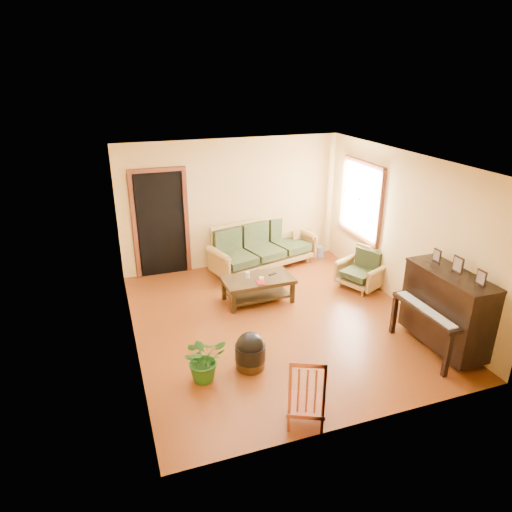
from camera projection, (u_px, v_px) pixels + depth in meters
name	position (u px, v px, depth m)	size (l,w,h in m)	color
floor	(277.00, 320.00, 7.46)	(5.00, 5.00, 0.00)	#5C260C
doorway	(161.00, 225.00, 8.80)	(1.08, 0.16, 2.05)	black
window	(361.00, 200.00, 8.70)	(0.12, 1.36, 1.46)	white
sofa	(264.00, 246.00, 9.27)	(2.22, 0.93, 0.95)	#A2793B
coffee_table	(258.00, 289.00, 8.01)	(1.22, 0.67, 0.44)	black
armchair	(360.00, 269.00, 8.44)	(0.71, 0.75, 0.75)	#A2793B
piano	(447.00, 311.00, 6.52)	(0.80, 1.36, 1.20)	black
footstool	(250.00, 355.00, 6.21)	(0.42, 0.42, 0.40)	black
red_chair	(306.00, 388.00, 5.16)	(0.43, 0.47, 0.93)	maroon
leaning_frame	(303.00, 243.00, 9.90)	(0.48, 0.11, 0.64)	#C38D41
ceramic_crock	(320.00, 252.00, 9.94)	(0.19, 0.19, 0.24)	#314D95
potted_plant	(204.00, 358.00, 5.94)	(0.57, 0.50, 0.64)	#245B1A
book	(256.00, 283.00, 7.72)	(0.15, 0.20, 0.02)	maroon
candle	(248.00, 275.00, 7.90)	(0.07, 0.07, 0.12)	silver
glass_jar	(262.00, 279.00, 7.83)	(0.08, 0.08, 0.06)	white
remote	(272.00, 274.00, 8.06)	(0.16, 0.04, 0.02)	black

